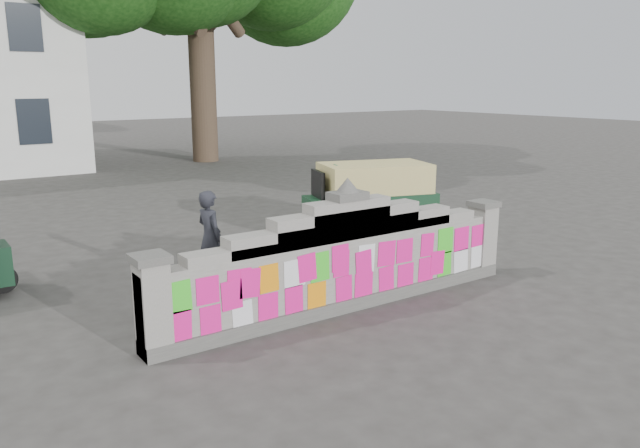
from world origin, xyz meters
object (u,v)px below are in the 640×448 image
Objects in this scene: cyclist_rider at (211,253)px; rickshaw_right at (371,199)px; cyclist_bike at (211,272)px; pedestrian at (335,202)px.

cyclist_rider is 0.49× the size of rickshaw_right.
cyclist_bike is at bearing 37.65° from rickshaw_right.
pedestrian is at bearing -69.87° from cyclist_rider.
pedestrian is at bearing 2.72° from rickshaw_right.
cyclist_bike is at bearing -0.00° from cyclist_rider.
cyclist_bike is 4.37m from pedestrian.
pedestrian is 0.54× the size of rickshaw_right.
rickshaw_right is at bearing 70.33° from pedestrian.
pedestrian is (3.88, 1.97, 0.07)m from cyclist_rider.
pedestrian reaches higher than rickshaw_right.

